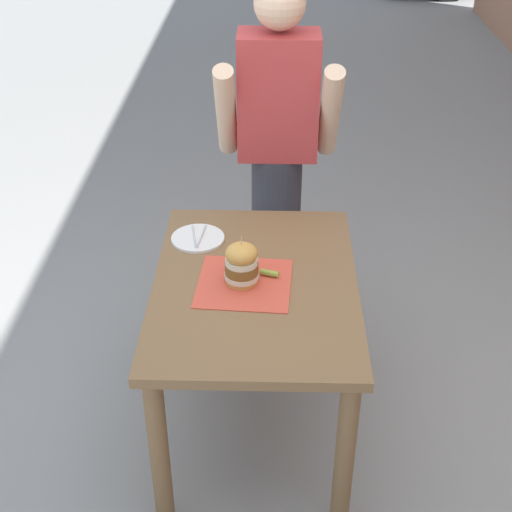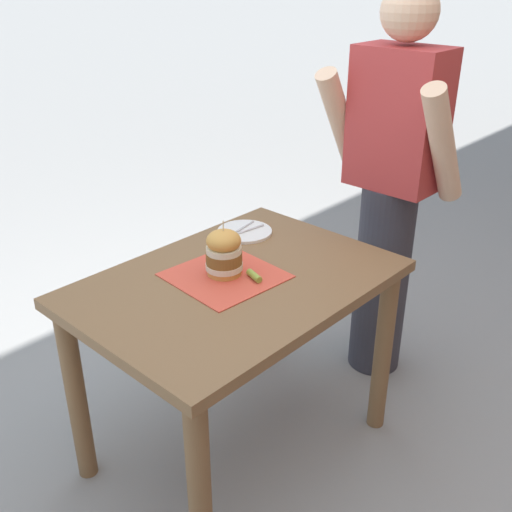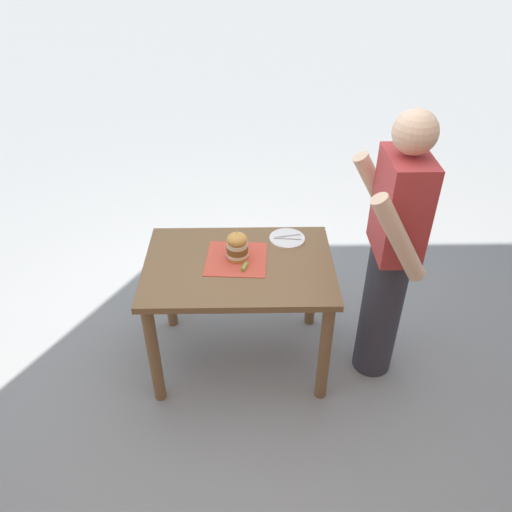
% 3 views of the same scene
% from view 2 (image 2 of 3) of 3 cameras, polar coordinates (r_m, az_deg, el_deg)
% --- Properties ---
extents(ground_plane, '(80.00, 80.00, 0.00)m').
position_cam_2_polar(ground_plane, '(2.52, -1.63, -17.61)').
color(ground_plane, gray).
extents(patio_table, '(0.77, 1.09, 0.76)m').
position_cam_2_polar(patio_table, '(2.13, -1.84, -5.30)').
color(patio_table, brown).
rests_on(patio_table, ground).
extents(serving_paper, '(0.37, 0.37, 0.00)m').
position_cam_2_polar(serving_paper, '(2.08, -2.97, -1.86)').
color(serving_paper, '#D64C38').
rests_on(serving_paper, patio_table).
extents(sandwich, '(0.13, 0.13, 0.20)m').
position_cam_2_polar(sandwich, '(2.05, -3.08, 0.34)').
color(sandwich, gold).
rests_on(sandwich, serving_paper).
extents(pickle_spear, '(0.07, 0.04, 0.02)m').
position_cam_2_polar(pickle_spear, '(2.05, -0.17, -1.90)').
color(pickle_spear, '#8EA83D').
rests_on(pickle_spear, serving_paper).
extents(side_plate_with_forks, '(0.22, 0.22, 0.02)m').
position_cam_2_polar(side_plate_with_forks, '(2.41, -1.09, 2.35)').
color(side_plate_with_forks, white).
rests_on(side_plate_with_forks, patio_table).
extents(diner_across_table, '(0.55, 0.35, 1.69)m').
position_cam_2_polar(diner_across_table, '(2.59, 12.68, 6.21)').
color(diner_across_table, '#33333D').
rests_on(diner_across_table, ground).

